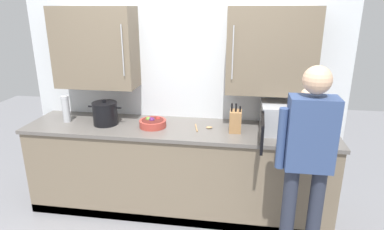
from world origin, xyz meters
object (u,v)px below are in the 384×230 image
knife_block (235,121)px  person_figure (308,155)px  stock_pot (105,113)px  microwave_oven (289,118)px  wooden_spoon (203,128)px  thermos_flask (66,109)px  fruit_bowl (153,123)px

knife_block → person_figure: size_ratio=0.17×
stock_pot → person_figure: person_figure is taller
stock_pot → knife_block: 1.29m
person_figure → knife_block: bearing=130.9°
microwave_oven → wooden_spoon: 0.81m
stock_pot → thermos_flask: (-0.42, 0.01, 0.02)m
stock_pot → person_figure: 1.94m
wooden_spoon → fruit_bowl: bearing=-176.7°
fruit_bowl → person_figure: 1.49m
wooden_spoon → fruit_bowl: (-0.50, -0.03, 0.03)m
knife_block → microwave_oven: bearing=6.8°
fruit_bowl → stock_pot: bearing=179.8°
thermos_flask → wooden_spoon: 1.41m
stock_pot → thermos_flask: bearing=178.2°
knife_block → fruit_bowl: bearing=179.9°
thermos_flask → knife_block: bearing=-0.6°
thermos_flask → person_figure: person_figure is taller
wooden_spoon → fruit_bowl: fruit_bowl is taller
wooden_spoon → person_figure: (0.85, -0.66, 0.07)m
microwave_oven → stock_pot: microwave_oven is taller
thermos_flask → fruit_bowl: size_ratio=1.03×
wooden_spoon → microwave_oven: bearing=2.0°
thermos_flask → fruit_bowl: 0.91m
stock_pot → person_figure: bearing=-19.1°
microwave_oven → stock_pot: (-1.78, -0.05, -0.02)m
knife_block → wooden_spoon: knife_block is taller
microwave_oven → person_figure: 0.69m
microwave_oven → fruit_bowl: size_ratio=3.09×
stock_pot → fruit_bowl: 0.49m
knife_block → wooden_spoon: size_ratio=1.47×
stock_pot → microwave_oven: bearing=1.8°
thermos_flask → wooden_spoon: thermos_flask is taller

